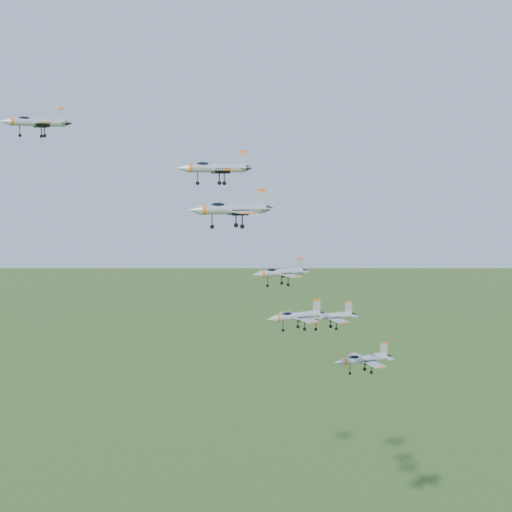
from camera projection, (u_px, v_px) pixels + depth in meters
name	position (u px, v px, depth m)	size (l,w,h in m)	color
jet_lead	(36.00, 122.00, 116.02)	(11.88, 9.93, 3.18)	#A8AEB4
jet_left_high	(214.00, 168.00, 120.85)	(13.89, 11.40, 3.72)	#A8AEB4
jet_right_high	(231.00, 209.00, 98.91)	(12.92, 10.64, 3.46)	#A8AEB4
jet_left_low	(280.00, 272.00, 134.35)	(12.39, 10.37, 3.32)	#A8AEB4
jet_right_low	(296.00, 316.00, 111.44)	(10.81, 9.03, 2.89)	#A8AEB4
jet_trail	(328.00, 316.00, 120.67)	(10.91, 8.99, 2.92)	#A8AEB4
jet_extra	(363.00, 359.00, 141.72)	(13.63, 11.25, 3.64)	#A8AEB4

